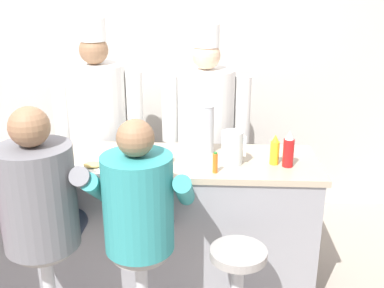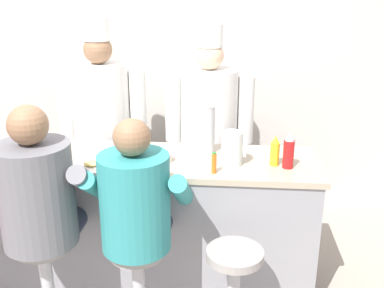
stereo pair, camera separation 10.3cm
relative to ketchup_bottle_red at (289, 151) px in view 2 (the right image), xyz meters
name	(u,v)px [view 2 (the right image)]	position (x,y,z in m)	size (l,w,h in m)	color
wall_back	(159,68)	(-1.07, 1.49, 0.26)	(10.00, 0.06, 2.70)	beige
diner_counter	(131,221)	(-1.07, 0.09, -0.60)	(2.60, 0.65, 0.98)	gray
ketchup_bottle_red	(289,151)	(0.00, 0.00, 0.00)	(0.07, 0.07, 0.24)	red
mustard_bottle_yellow	(275,152)	(-0.08, 0.04, -0.02)	(0.06, 0.06, 0.20)	yellow
hot_sauce_bottle_orange	(214,163)	(-0.47, -0.13, -0.05)	(0.03, 0.03, 0.14)	orange
water_pitcher_clear	(232,148)	(-0.36, 0.03, 0.00)	(0.16, 0.14, 0.22)	silver
breakfast_plate	(93,166)	(-1.24, -0.12, -0.10)	(0.26, 0.26, 0.05)	white
cereal_bowl	(162,157)	(-0.82, 0.04, -0.08)	(0.14, 0.14, 0.06)	white
cup_stack_steel	(209,129)	(-0.52, 0.23, 0.06)	(0.09, 0.09, 0.34)	#B7BABF
diner_seated_grey	(40,198)	(-1.46, -0.46, -0.17)	(0.65, 0.64, 1.49)	#B2B5BA
diner_seated_teal	(137,207)	(-0.89, -0.46, -0.20)	(0.60, 0.60, 1.43)	#B2B5BA
empty_stool_round	(234,283)	(-0.33, -0.50, -0.65)	(0.33, 0.33, 0.66)	#B2B5BA
cook_in_whites_near	(103,123)	(-1.41, 0.72, -0.07)	(0.73, 0.47, 1.87)	#232328
cook_in_whites_far	(209,128)	(-0.55, 0.76, -0.09)	(0.71, 0.46, 1.82)	#232328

